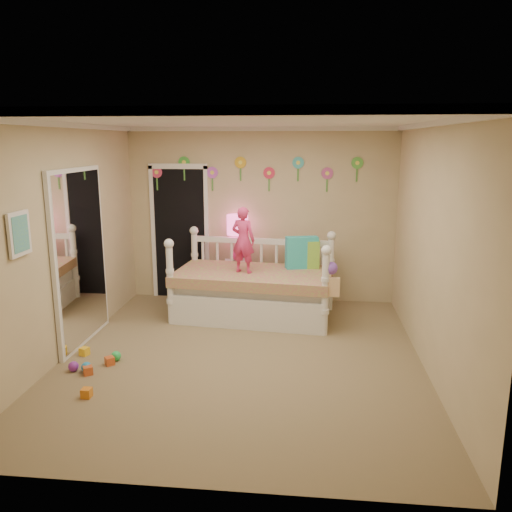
# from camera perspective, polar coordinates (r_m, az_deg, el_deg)

# --- Properties ---
(floor) EXTENTS (4.00, 4.50, 0.01)m
(floor) POSITION_cam_1_polar(r_m,az_deg,el_deg) (5.89, -1.61, -11.29)
(floor) COLOR #7F684C
(floor) RESTS_ON ground
(ceiling) EXTENTS (4.00, 4.50, 0.01)m
(ceiling) POSITION_cam_1_polar(r_m,az_deg,el_deg) (5.39, -1.78, 14.88)
(ceiling) COLOR white
(ceiling) RESTS_ON floor
(back_wall) EXTENTS (4.00, 0.01, 2.60)m
(back_wall) POSITION_cam_1_polar(r_m,az_deg,el_deg) (7.70, 0.54, 4.52)
(back_wall) COLOR tan
(back_wall) RESTS_ON floor
(left_wall) EXTENTS (0.01, 4.50, 2.60)m
(left_wall) POSITION_cam_1_polar(r_m,az_deg,el_deg) (6.09, -20.70, 1.52)
(left_wall) COLOR tan
(left_wall) RESTS_ON floor
(right_wall) EXTENTS (0.01, 4.50, 2.60)m
(right_wall) POSITION_cam_1_polar(r_m,az_deg,el_deg) (5.59, 19.07, 0.72)
(right_wall) COLOR tan
(right_wall) RESTS_ON floor
(crown_molding) EXTENTS (4.00, 4.50, 0.06)m
(crown_molding) POSITION_cam_1_polar(r_m,az_deg,el_deg) (5.39, -1.78, 14.57)
(crown_molding) COLOR white
(crown_molding) RESTS_ON ceiling
(daybed) EXTENTS (2.27, 1.37, 1.17)m
(daybed) POSITION_cam_1_polar(r_m,az_deg,el_deg) (7.03, -0.27, -2.22)
(daybed) COLOR white
(daybed) RESTS_ON floor
(pillow_turquoise) EXTENTS (0.47, 0.26, 0.45)m
(pillow_turquoise) POSITION_cam_1_polar(r_m,az_deg,el_deg) (7.16, 5.13, 0.39)
(pillow_turquoise) COLOR teal
(pillow_turquoise) RESTS_ON daybed
(pillow_lime) EXTENTS (0.41, 0.16, 0.39)m
(pillow_lime) POSITION_cam_1_polar(r_m,az_deg,el_deg) (7.18, 5.46, 0.19)
(pillow_lime) COLOR #80BF3A
(pillow_lime) RESTS_ON daybed
(child) EXTENTS (0.38, 0.30, 0.90)m
(child) POSITION_cam_1_polar(r_m,az_deg,el_deg) (6.85, -1.44, 1.81)
(child) COLOR #E63471
(child) RESTS_ON daybed
(nightstand) EXTENTS (0.43, 0.35, 0.64)m
(nightstand) POSITION_cam_1_polar(r_m,az_deg,el_deg) (7.76, -2.04, -2.82)
(nightstand) COLOR white
(nightstand) RESTS_ON floor
(table_lamp) EXTENTS (0.32, 0.32, 0.69)m
(table_lamp) POSITION_cam_1_polar(r_m,az_deg,el_deg) (7.59, -2.08, 2.86)
(table_lamp) COLOR #D91D77
(table_lamp) RESTS_ON nightstand
(closet_doorway) EXTENTS (0.90, 0.04, 2.07)m
(closet_doorway) POSITION_cam_1_polar(r_m,az_deg,el_deg) (7.94, -8.50, 2.69)
(closet_doorway) COLOR black
(closet_doorway) RESTS_ON back_wall
(flower_decals) EXTENTS (3.40, 0.02, 0.50)m
(flower_decals) POSITION_cam_1_polar(r_m,az_deg,el_deg) (7.63, -0.14, 9.28)
(flower_decals) COLOR #B2668C
(flower_decals) RESTS_ON back_wall
(mirror_closet) EXTENTS (0.07, 1.30, 2.10)m
(mirror_closet) POSITION_cam_1_polar(r_m,az_deg,el_deg) (6.38, -19.02, -0.17)
(mirror_closet) COLOR white
(mirror_closet) RESTS_ON left_wall
(wall_picture) EXTENTS (0.05, 0.34, 0.42)m
(wall_picture) POSITION_cam_1_polar(r_m,az_deg,el_deg) (5.25, -24.95, 2.27)
(wall_picture) COLOR white
(wall_picture) RESTS_ON left_wall
(hanging_bag) EXTENTS (0.20, 0.16, 0.36)m
(hanging_bag) POSITION_cam_1_polar(r_m,az_deg,el_deg) (6.39, 8.36, -2.70)
(hanging_bag) COLOR beige
(hanging_bag) RESTS_ON daybed
(toy_scatter) EXTENTS (1.17, 1.48, 0.11)m
(toy_scatter) POSITION_cam_1_polar(r_m,az_deg,el_deg) (5.88, -18.42, -11.43)
(toy_scatter) COLOR #996666
(toy_scatter) RESTS_ON floor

